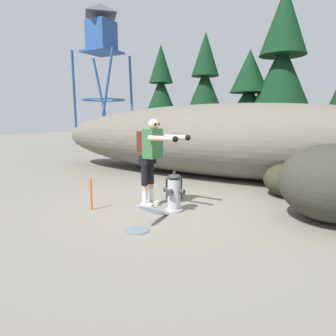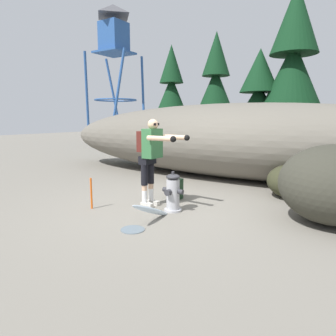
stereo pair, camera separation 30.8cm
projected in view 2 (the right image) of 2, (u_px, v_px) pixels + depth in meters
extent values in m
cube|color=slate|center=(164.00, 208.00, 5.99)|extent=(56.00, 56.00, 0.04)
ellipsoid|color=#666056|center=(234.00, 141.00, 8.88)|extent=(12.68, 3.20, 2.16)
cylinder|color=#B2B2B7|center=(173.00, 210.00, 5.72)|extent=(0.33, 0.33, 0.04)
cylinder|color=#B2B2B7|center=(173.00, 194.00, 5.67)|extent=(0.25, 0.25, 0.56)
ellipsoid|color=#333338|center=(173.00, 177.00, 5.62)|extent=(0.26, 0.26, 0.10)
cylinder|color=#333338|center=(173.00, 173.00, 5.60)|extent=(0.06, 0.06, 0.05)
cylinder|color=#333338|center=(165.00, 190.00, 5.75)|extent=(0.09, 0.09, 0.09)
cylinder|color=#333338|center=(181.00, 192.00, 5.57)|extent=(0.09, 0.09, 0.09)
cylinder|color=#333338|center=(168.00, 192.00, 5.52)|extent=(0.11, 0.09, 0.11)
ellipsoid|color=silver|center=(152.00, 210.00, 5.13)|extent=(0.10, 1.05, 0.51)
cylinder|color=slate|center=(133.00, 230.00, 4.74)|extent=(0.38, 0.38, 0.01)
cube|color=beige|center=(153.00, 203.00, 6.11)|extent=(0.26, 0.11, 0.09)
cylinder|color=white|center=(151.00, 194.00, 6.12)|extent=(0.10, 0.10, 0.24)
cylinder|color=#DBAD89|center=(151.00, 186.00, 6.09)|extent=(0.10, 0.10, 0.11)
cylinder|color=black|center=(151.00, 173.00, 6.05)|extent=(0.13, 0.13, 0.44)
cube|color=beige|center=(147.00, 205.00, 5.95)|extent=(0.26, 0.11, 0.09)
cylinder|color=white|center=(145.00, 196.00, 5.96)|extent=(0.10, 0.10, 0.24)
cylinder|color=#DBAD89|center=(144.00, 188.00, 5.93)|extent=(0.10, 0.10, 0.11)
cylinder|color=black|center=(144.00, 174.00, 5.89)|extent=(0.13, 0.13, 0.44)
cube|color=black|center=(147.00, 160.00, 5.93)|extent=(0.22, 0.33, 0.16)
cube|color=#336B3D|center=(152.00, 143.00, 5.80)|extent=(0.26, 0.37, 0.56)
cube|color=#511E19|center=(144.00, 141.00, 5.91)|extent=(0.17, 0.29, 0.40)
sphere|color=#DBAD89|center=(153.00, 124.00, 5.73)|extent=(0.20, 0.20, 0.20)
cube|color=black|center=(156.00, 124.00, 5.68)|extent=(0.03, 0.15, 0.04)
cylinder|color=#DBAD89|center=(175.00, 137.00, 5.74)|extent=(0.58, 0.12, 0.09)
sphere|color=black|center=(187.00, 138.00, 5.59)|extent=(0.11, 0.11, 0.11)
cylinder|color=#DBAD89|center=(161.00, 139.00, 5.39)|extent=(0.58, 0.12, 0.09)
sphere|color=black|center=(173.00, 139.00, 5.24)|extent=(0.11, 0.11, 0.11)
cube|color=#1E3823|center=(175.00, 189.00, 6.57)|extent=(0.31, 0.22, 0.44)
cube|color=#1E3823|center=(172.00, 193.00, 6.47)|extent=(0.21, 0.07, 0.20)
torus|color=black|center=(175.00, 178.00, 6.53)|extent=(0.10, 0.10, 0.02)
cube|color=black|center=(181.00, 188.00, 6.63)|extent=(0.05, 0.03, 0.37)
cube|color=black|center=(174.00, 187.00, 6.71)|extent=(0.05, 0.03, 0.37)
ellipsoid|color=#35352B|center=(334.00, 184.00, 4.96)|extent=(2.43, 2.43, 1.31)
ellipsoid|color=#2F311E|center=(292.00, 181.00, 6.63)|extent=(1.40, 1.45, 0.73)
ellipsoid|color=#372B2C|center=(325.00, 188.00, 6.10)|extent=(1.21, 1.21, 0.69)
cylinder|color=#47331E|center=(171.00, 135.00, 16.54)|extent=(0.24, 0.24, 1.62)
cone|color=#0F3319|center=(171.00, 98.00, 16.22)|extent=(1.96, 1.96, 2.34)
cone|color=#0F3319|center=(171.00, 64.00, 15.94)|extent=(1.27, 1.27, 1.95)
cylinder|color=#47331E|center=(214.00, 135.00, 16.25)|extent=(0.27, 0.27, 1.68)
cone|color=#0F3319|center=(215.00, 93.00, 15.90)|extent=(2.23, 2.23, 2.66)
cone|color=#0F3319|center=(216.00, 54.00, 15.58)|extent=(1.45, 1.45, 2.21)
cylinder|color=#47331E|center=(256.00, 147.00, 12.98)|extent=(0.30, 0.30, 1.03)
cone|color=#0F3319|center=(258.00, 109.00, 12.73)|extent=(2.46, 2.46, 2.11)
cone|color=#0F3319|center=(260.00, 70.00, 12.47)|extent=(1.60, 1.60, 1.76)
cylinder|color=#47331E|center=(288.00, 142.00, 12.36)|extent=(0.34, 0.34, 1.55)
cone|color=#0F3319|center=(292.00, 82.00, 11.98)|extent=(2.81, 2.81, 3.15)
cone|color=#0F3319|center=(296.00, 18.00, 11.60)|extent=(1.83, 1.83, 2.63)
cylinder|color=#285193|center=(143.00, 100.00, 20.35)|extent=(0.95, 0.95, 5.84)
cylinder|color=#285193|center=(115.00, 101.00, 21.74)|extent=(0.95, 0.95, 5.84)
cylinder|color=#285193|center=(117.00, 98.00, 18.22)|extent=(0.95, 0.95, 5.84)
cylinder|color=#285193|center=(87.00, 100.00, 19.61)|extent=(0.95, 0.95, 5.84)
torus|color=#285193|center=(116.00, 100.00, 19.98)|extent=(2.78, 2.78, 0.10)
cube|color=#285193|center=(114.00, 53.00, 19.50)|extent=(2.06, 2.06, 0.12)
cube|color=#285193|center=(114.00, 37.00, 19.34)|extent=(1.44, 1.44, 1.80)
pyramid|color=#4C4C51|center=(113.00, 10.00, 19.08)|extent=(1.86, 1.86, 0.70)
cylinder|color=#E55914|center=(91.00, 193.00, 5.82)|extent=(0.04, 0.04, 0.60)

